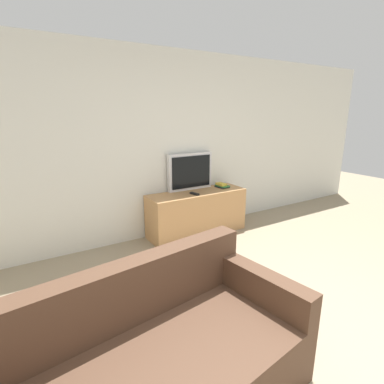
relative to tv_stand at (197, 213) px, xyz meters
name	(u,v)px	position (x,y,z in m)	size (l,w,h in m)	color
wall_back	(151,147)	(-0.58, 0.28, 0.98)	(9.00, 0.06, 2.60)	silver
tv_stand	(197,213)	(0.00, 0.00, 0.00)	(1.48, 0.47, 0.64)	tan
television	(190,171)	(0.00, 0.19, 0.59)	(0.72, 0.09, 0.55)	silver
couch	(148,375)	(-1.75, -2.23, -0.03)	(2.07, 1.15, 0.85)	#4C3323
book_stack	(222,185)	(0.48, 0.04, 0.35)	(0.17, 0.22, 0.07)	black
remote_on_stand	(195,194)	(-0.11, -0.10, 0.33)	(0.08, 0.16, 0.02)	black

